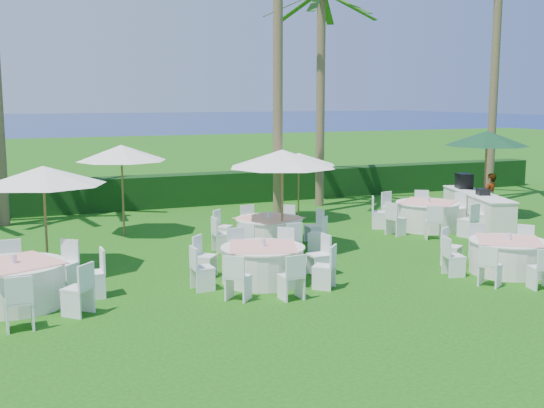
{
  "coord_description": "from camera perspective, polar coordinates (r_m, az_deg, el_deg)",
  "views": [
    {
      "loc": [
        -6.38,
        -13.14,
        4.12
      ],
      "look_at": [
        0.61,
        3.38,
        1.3
      ],
      "focal_mm": 45.0,
      "sensor_mm": 36.0,
      "label": 1
    }
  ],
  "objects": [
    {
      "name": "ground",
      "position": [
        15.18,
        2.86,
        -6.83
      ],
      "size": [
        120.0,
        120.0,
        0.0
      ],
      "primitive_type": "plane",
      "color": "#184E0D",
      "rests_on": "ground"
    },
    {
      "name": "hedge",
      "position": [
        26.18,
        -8.63,
        1.1
      ],
      "size": [
        34.0,
        1.0,
        1.2
      ],
      "primitive_type": "cube",
      "color": "black",
      "rests_on": "ground"
    },
    {
      "name": "ocean",
      "position": [
        115.39,
        -19.9,
        6.36
      ],
      "size": [
        260.0,
        260.0,
        0.0
      ],
      "primitive_type": "plane",
      "color": "#081C56",
      "rests_on": "ground"
    },
    {
      "name": "banquet_table_a",
      "position": [
        14.54,
        -20.71,
        -6.23
      ],
      "size": [
        3.49,
        3.49,
        1.05
      ],
      "color": "white",
      "rests_on": "ground"
    },
    {
      "name": "banquet_table_b",
      "position": [
        15.32,
        -0.78,
        -4.97
      ],
      "size": [
        3.31,
        3.31,
        1.0
      ],
      "color": "white",
      "rests_on": "ground"
    },
    {
      "name": "banquet_table_c",
      "position": [
        17.06,
        19.13,
        -4.1
      ],
      "size": [
        3.17,
        3.17,
        0.96
      ],
      "color": "white",
      "rests_on": "ground"
    },
    {
      "name": "banquet_table_e",
      "position": [
        18.9,
        -0.25,
        -2.32
      ],
      "size": [
        3.25,
        3.25,
        0.98
      ],
      "color": "white",
      "rests_on": "ground"
    },
    {
      "name": "banquet_table_f",
      "position": [
        21.97,
        12.88,
        -0.88
      ],
      "size": [
        3.46,
        3.46,
        1.04
      ],
      "color": "white",
      "rests_on": "ground"
    },
    {
      "name": "umbrella_a",
      "position": [
        16.67,
        -18.6,
        2.28
      ],
      "size": [
        2.88,
        2.88,
        2.55
      ],
      "color": "brown",
      "rests_on": "ground"
    },
    {
      "name": "umbrella_b",
      "position": [
        18.14,
        0.87,
        3.82
      ],
      "size": [
        2.92,
        2.92,
        2.74
      ],
      "color": "brown",
      "rests_on": "ground"
    },
    {
      "name": "umbrella_c",
      "position": [
        20.7,
        -12.49,
        4.2
      ],
      "size": [
        2.67,
        2.67,
        2.73
      ],
      "color": "brown",
      "rests_on": "ground"
    },
    {
      "name": "umbrella_d",
      "position": [
        22.85,
        2.25,
        3.79
      ],
      "size": [
        2.53,
        2.53,
        2.27
      ],
      "color": "brown",
      "rests_on": "ground"
    },
    {
      "name": "umbrella_green",
      "position": [
        24.55,
        17.54,
        5.25
      ],
      "size": [
        2.84,
        2.84,
        2.98
      ],
      "color": "brown",
      "rests_on": "ground"
    },
    {
      "name": "buffet_table",
      "position": [
        23.63,
        16.74,
        -0.2
      ],
      "size": [
        2.09,
        4.27,
        1.49
      ],
      "color": "white",
      "rests_on": "ground"
    },
    {
      "name": "staff_person",
      "position": [
        23.81,
        17.74,
        0.52
      ],
      "size": [
        0.68,
        0.56,
        1.62
      ],
      "primitive_type": "imported",
      "rotation": [
        0.0,
        0.0,
        3.46
      ],
      "color": "gray",
      "rests_on": "ground"
    },
    {
      "name": "palm_c",
      "position": [
        23.08,
        0.51,
        15.17
      ],
      "size": [
        4.4,
        4.15,
        12.28
      ],
      "color": "brown",
      "rests_on": "ground"
    },
    {
      "name": "palm_d",
      "position": [
        25.92,
        4.09,
        9.61
      ],
      "size": [
        4.4,
        4.15,
        7.98
      ],
      "color": "brown",
      "rests_on": "ground"
    },
    {
      "name": "palm_e",
      "position": [
        28.08,
        18.14,
        10.45
      ],
      "size": [
        4.41,
        4.07,
        9.23
      ],
      "color": "brown",
      "rests_on": "ground"
    }
  ]
}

